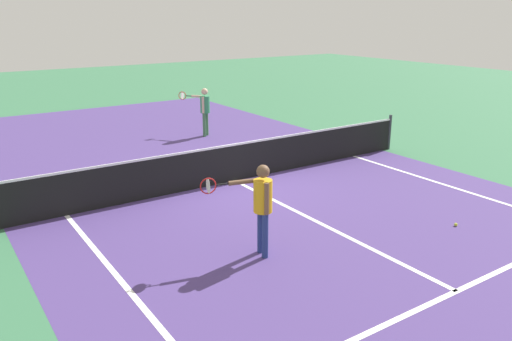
{
  "coord_description": "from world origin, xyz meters",
  "views": [
    {
      "loc": [
        -6.32,
        -10.36,
        4.03
      ],
      "look_at": [
        -0.87,
        -2.25,
        1.0
      ],
      "focal_mm": 35.74,
      "sensor_mm": 36.0,
      "label": 1
    }
  ],
  "objects_px": {
    "net": "(234,162)",
    "tennis_ball_mid_court": "(456,225)",
    "player_near": "(261,200)",
    "player_far": "(204,107)"
  },
  "relations": [
    {
      "from": "player_far",
      "to": "tennis_ball_mid_court",
      "type": "height_order",
      "value": "player_far"
    },
    {
      "from": "player_near",
      "to": "player_far",
      "type": "bearing_deg",
      "value": 67.59
    },
    {
      "from": "net",
      "to": "tennis_ball_mid_court",
      "type": "bearing_deg",
      "value": -66.3
    },
    {
      "from": "player_near",
      "to": "player_far",
      "type": "height_order",
      "value": "player_near"
    },
    {
      "from": "net",
      "to": "tennis_ball_mid_court",
      "type": "xyz_separation_m",
      "value": [
        2.13,
        -4.86,
        -0.46
      ]
    },
    {
      "from": "tennis_ball_mid_court",
      "to": "player_far",
      "type": "bearing_deg",
      "value": 92.4
    },
    {
      "from": "player_near",
      "to": "tennis_ball_mid_court",
      "type": "distance_m",
      "value": 4.18
    },
    {
      "from": "player_far",
      "to": "tennis_ball_mid_court",
      "type": "relative_size",
      "value": 24.64
    },
    {
      "from": "tennis_ball_mid_court",
      "to": "player_near",
      "type": "bearing_deg",
      "value": 163.91
    },
    {
      "from": "net",
      "to": "player_far",
      "type": "distance_m",
      "value": 5.08
    }
  ]
}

